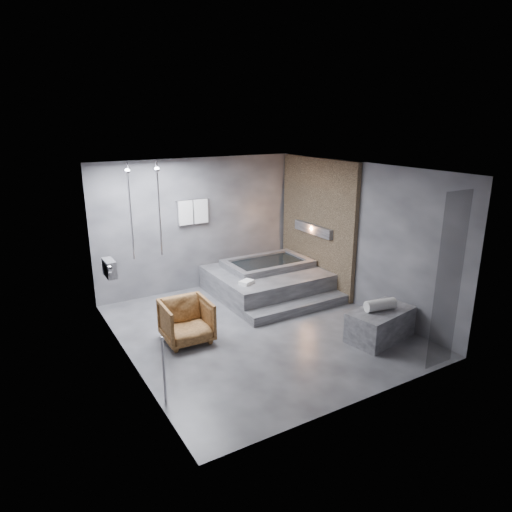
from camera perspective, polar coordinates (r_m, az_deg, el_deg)
room at (r=7.95m, az=1.96°, el=3.47°), size 5.00×5.04×2.82m
tub_deck at (r=9.69m, az=1.31°, el=-3.18°), size 2.20×2.00×0.50m
tub_step at (r=8.84m, az=5.36°, el=-6.40°), size 2.20×0.36×0.18m
concrete_bench at (r=8.00m, az=15.25°, el=-8.23°), size 1.24×0.83×0.52m
driftwood_chair at (r=7.68m, az=-8.68°, el=-8.05°), size 0.79×0.82×0.72m
rolled_towel at (r=7.85m, az=15.28°, el=-5.91°), size 0.56×0.29×0.19m
deck_towel at (r=8.80m, az=-1.19°, el=-3.30°), size 0.32×0.29×0.07m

